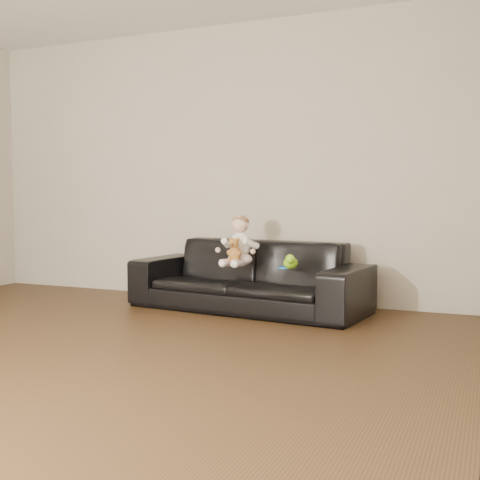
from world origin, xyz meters
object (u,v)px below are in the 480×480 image
at_px(sofa, 248,276).
at_px(toy_blue_disc, 285,267).
at_px(teddy_bear, 234,250).
at_px(toy_rattle, 289,265).
at_px(baby, 239,244).
at_px(toy_green, 291,263).

relative_size(sofa, toy_blue_disc, 19.55).
bearing_deg(teddy_bear, sofa, 91.73).
distance_m(sofa, toy_rattle, 0.47).
distance_m(baby, toy_rattle, 0.49).
bearing_deg(toy_blue_disc, sofa, 161.44).
distance_m(sofa, baby, 0.30).
xyz_separation_m(teddy_bear, toy_rattle, (0.45, 0.08, -0.11)).
distance_m(toy_rattle, toy_blue_disc, 0.07).
xyz_separation_m(sofa, toy_blue_disc, (0.37, -0.12, 0.10)).
relative_size(teddy_bear, toy_green, 1.38).
bearing_deg(toy_blue_disc, teddy_bear, -163.86).
bearing_deg(sofa, toy_rattle, -13.98).
bearing_deg(teddy_bear, toy_green, 19.70).
bearing_deg(baby, toy_blue_disc, 8.36).
relative_size(sofa, baby, 4.77).
height_order(sofa, toy_blue_disc, sofa).
bearing_deg(baby, sofa, 81.31).
xyz_separation_m(baby, toy_green, (0.47, -0.04, -0.14)).
xyz_separation_m(baby, toy_blue_disc, (0.41, -0.01, -0.18)).
height_order(teddy_bear, toy_rattle, teddy_bear).
xyz_separation_m(toy_green, toy_blue_disc, (-0.06, 0.02, -0.04)).
relative_size(toy_rattle, toy_blue_disc, 0.72).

